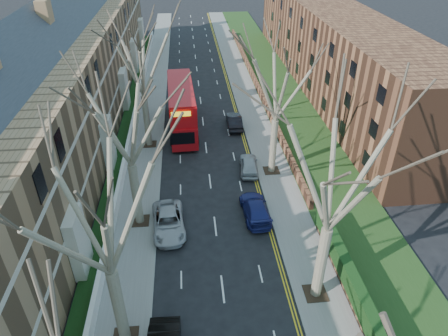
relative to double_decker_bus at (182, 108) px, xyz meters
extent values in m
cube|color=slate|center=(-3.72, 7.49, -2.29)|extent=(3.00, 102.00, 0.12)
cube|color=slate|center=(8.28, 7.49, -2.29)|extent=(3.00, 102.00, 0.12)
cube|color=#8C6847|center=(-11.52, -0.51, 2.65)|extent=(9.00, 78.00, 10.00)
cube|color=#2D3037|center=(-11.52, -0.51, 8.65)|extent=(4.67, 78.00, 4.67)
cube|color=beige|center=(-7.07, -0.51, 1.15)|extent=(0.12, 78.00, 0.35)
cube|color=beige|center=(-7.07, -0.51, 4.65)|extent=(0.12, 78.00, 0.35)
cube|color=brown|center=(19.78, 11.49, 2.65)|extent=(8.00, 54.00, 10.00)
cube|color=brown|center=(9.98, 11.49, -1.78)|extent=(0.35, 54.00, 0.90)
cube|color=white|center=(-5.37, -0.51, -1.73)|extent=(0.30, 78.00, 1.00)
cube|color=#1F3E16|center=(12.78, 7.49, -2.20)|extent=(6.00, 102.00, 0.06)
cylinder|color=#6B634C|center=(-3.42, -25.51, 0.39)|extent=(0.64, 0.64, 5.25)
cylinder|color=#6B634C|center=(-3.42, -15.51, 0.30)|extent=(0.64, 0.64, 5.07)
cube|color=#2D2116|center=(-3.42, -15.51, -2.22)|extent=(1.40, 1.40, 0.05)
cylinder|color=#6B634C|center=(-3.42, -3.51, 0.39)|extent=(0.60, 0.60, 5.25)
cube|color=#2D2116|center=(-3.42, -3.51, -2.22)|extent=(1.40, 1.40, 0.05)
cylinder|color=#6B634C|center=(7.98, -23.51, 0.39)|extent=(0.64, 0.64, 5.25)
cube|color=#2D2116|center=(7.98, -23.51, -2.22)|extent=(1.40, 1.40, 0.05)
cylinder|color=#6B634C|center=(7.98, -9.51, 0.30)|extent=(0.60, 0.60, 5.07)
cube|color=#2D2116|center=(7.98, -9.51, -2.22)|extent=(1.40, 1.40, 0.05)
cube|color=#A90C10|center=(0.00, 0.00, -0.86)|extent=(3.04, 11.54, 2.29)
cube|color=#A90C10|center=(0.00, 0.00, 1.33)|extent=(3.02, 10.97, 2.08)
cube|color=black|center=(0.00, 0.00, -0.39)|extent=(3.03, 10.63, 0.94)
cube|color=black|center=(0.00, 0.00, 1.43)|extent=(3.02, 10.40, 0.94)
imported|color=#A6A7AC|center=(-1.19, -16.53, -1.65)|extent=(2.68, 5.19, 1.40)
imported|color=navy|center=(5.48, -15.56, -1.67)|extent=(2.12, 4.80, 1.37)
imported|color=#A0A3A9|center=(5.92, -9.18, -1.67)|extent=(1.97, 4.13, 1.36)
imported|color=black|center=(5.65, -0.25, -1.64)|extent=(1.58, 4.35, 1.42)
camera|label=1|loc=(0.73, -39.47, 17.74)|focal=32.00mm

